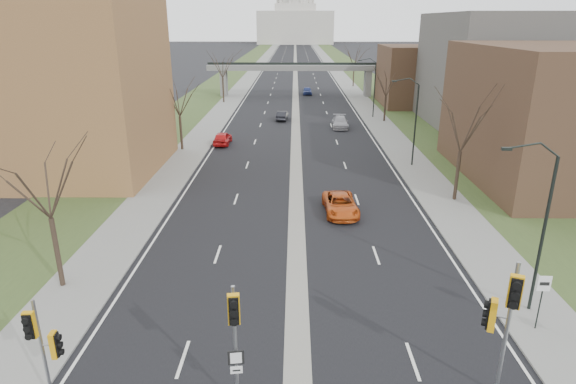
{
  "coord_description": "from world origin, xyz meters",
  "views": [
    {
      "loc": [
        -0.18,
        -15.23,
        13.91
      ],
      "look_at": [
        -0.56,
        12.77,
        3.95
      ],
      "focal_mm": 30.0,
      "sensor_mm": 36.0,
      "label": 1
    }
  ],
  "objects_px": {
    "car_right_far": "(307,91)",
    "car_left_near": "(223,138)",
    "signal_pole_right": "(504,312)",
    "car_right_near": "(341,204)",
    "signal_pole_left": "(43,342)",
    "speed_limit_sign": "(542,293)",
    "car_left_far": "(282,116)",
    "car_right_mid": "(340,122)",
    "signal_pole_median": "(235,330)"
  },
  "relations": [
    {
      "from": "car_left_far",
      "to": "car_right_far",
      "type": "xyz_separation_m",
      "value": [
        4.37,
        26.72,
        0.07
      ]
    },
    {
      "from": "car_left_near",
      "to": "car_right_near",
      "type": "xyz_separation_m",
      "value": [
        12.13,
        -21.74,
        -0.04
      ]
    },
    {
      "from": "car_left_near",
      "to": "car_right_near",
      "type": "bearing_deg",
      "value": 120.81
    },
    {
      "from": "car_left_near",
      "to": "car_right_far",
      "type": "height_order",
      "value": "car_left_near"
    },
    {
      "from": "signal_pole_right",
      "to": "signal_pole_left",
      "type": "bearing_deg",
      "value": -153.81
    },
    {
      "from": "signal_pole_median",
      "to": "car_right_mid",
      "type": "relative_size",
      "value": 1.0
    },
    {
      "from": "signal_pole_median",
      "to": "car_right_near",
      "type": "distance_m",
      "value": 20.96
    },
    {
      "from": "speed_limit_sign",
      "to": "car_right_far",
      "type": "bearing_deg",
      "value": 97.93
    },
    {
      "from": "car_right_near",
      "to": "speed_limit_sign",
      "type": "bearing_deg",
      "value": -64.72
    },
    {
      "from": "car_left_near",
      "to": "car_right_mid",
      "type": "relative_size",
      "value": 0.85
    },
    {
      "from": "signal_pole_median",
      "to": "car_right_far",
      "type": "bearing_deg",
      "value": 78.98
    },
    {
      "from": "signal_pole_median",
      "to": "car_left_far",
      "type": "distance_m",
      "value": 56.88
    },
    {
      "from": "speed_limit_sign",
      "to": "car_right_mid",
      "type": "xyz_separation_m",
      "value": [
        -5.22,
        46.26,
        -1.3
      ]
    },
    {
      "from": "signal_pole_left",
      "to": "speed_limit_sign",
      "type": "bearing_deg",
      "value": 11.34
    },
    {
      "from": "car_left_near",
      "to": "car_right_near",
      "type": "height_order",
      "value": "car_left_near"
    },
    {
      "from": "signal_pole_left",
      "to": "car_right_mid",
      "type": "height_order",
      "value": "signal_pole_left"
    },
    {
      "from": "car_right_mid",
      "to": "car_right_far",
      "type": "relative_size",
      "value": 1.2
    },
    {
      "from": "signal_pole_left",
      "to": "car_right_mid",
      "type": "xyz_separation_m",
      "value": [
        15.28,
        51.51,
        -2.32
      ]
    },
    {
      "from": "car_right_mid",
      "to": "car_right_far",
      "type": "xyz_separation_m",
      "value": [
        -3.75,
        32.04,
        -0.02
      ]
    },
    {
      "from": "signal_pole_median",
      "to": "signal_pole_right",
      "type": "height_order",
      "value": "signal_pole_right"
    },
    {
      "from": "signal_pole_median",
      "to": "signal_pole_right",
      "type": "xyz_separation_m",
      "value": [
        9.83,
        0.97,
        0.16
      ]
    },
    {
      "from": "car_right_near",
      "to": "signal_pole_right",
      "type": "bearing_deg",
      "value": -80.63
    },
    {
      "from": "signal_pole_left",
      "to": "car_left_near",
      "type": "bearing_deg",
      "value": 86.43
    },
    {
      "from": "car_right_near",
      "to": "car_right_far",
      "type": "height_order",
      "value": "car_right_far"
    },
    {
      "from": "signal_pole_median",
      "to": "car_right_near",
      "type": "relative_size",
      "value": 1.01
    },
    {
      "from": "car_right_mid",
      "to": "car_right_near",
      "type": "bearing_deg",
      "value": -92.64
    },
    {
      "from": "signal_pole_right",
      "to": "car_left_far",
      "type": "xyz_separation_m",
      "value": [
        -9.57,
        55.83,
        -3.13
      ]
    },
    {
      "from": "signal_pole_left",
      "to": "car_right_near",
      "type": "distance_m",
      "value": 23.72
    },
    {
      "from": "signal_pole_left",
      "to": "speed_limit_sign",
      "type": "xyz_separation_m",
      "value": [
        20.5,
        5.25,
        -1.02
      ]
    },
    {
      "from": "signal_pole_right",
      "to": "car_right_mid",
      "type": "distance_m",
      "value": 50.63
    },
    {
      "from": "car_left_near",
      "to": "car_right_mid",
      "type": "distance_m",
      "value": 17.8
    },
    {
      "from": "signal_pole_median",
      "to": "car_left_far",
      "type": "relative_size",
      "value": 1.27
    },
    {
      "from": "car_left_near",
      "to": "car_right_far",
      "type": "xyz_separation_m",
      "value": [
        11.13,
        41.81,
        -0.02
      ]
    },
    {
      "from": "car_left_near",
      "to": "car_right_far",
      "type": "relative_size",
      "value": 1.03
    },
    {
      "from": "speed_limit_sign",
      "to": "car_right_mid",
      "type": "relative_size",
      "value": 0.54
    },
    {
      "from": "signal_pole_median",
      "to": "car_left_far",
      "type": "height_order",
      "value": "signal_pole_median"
    },
    {
      "from": "speed_limit_sign",
      "to": "car_right_mid",
      "type": "height_order",
      "value": "speed_limit_sign"
    },
    {
      "from": "car_left_far",
      "to": "signal_pole_left",
      "type": "bearing_deg",
      "value": 87.92
    },
    {
      "from": "car_right_near",
      "to": "car_right_mid",
      "type": "height_order",
      "value": "car_right_mid"
    },
    {
      "from": "signal_pole_right",
      "to": "car_right_near",
      "type": "xyz_separation_m",
      "value": [
        -4.2,
        19.01,
        -3.08
      ]
    },
    {
      "from": "signal_pole_left",
      "to": "car_right_far",
      "type": "height_order",
      "value": "signal_pole_left"
    },
    {
      "from": "signal_pole_median",
      "to": "car_right_mid",
      "type": "bearing_deg",
      "value": 72.92
    },
    {
      "from": "signal_pole_right",
      "to": "car_left_near",
      "type": "bearing_deg",
      "value": 134.66
    },
    {
      "from": "car_right_far",
      "to": "car_left_near",
      "type": "bearing_deg",
      "value": -105.36
    },
    {
      "from": "signal_pole_median",
      "to": "speed_limit_sign",
      "type": "bearing_deg",
      "value": 13.2
    },
    {
      "from": "signal_pole_left",
      "to": "car_right_near",
      "type": "relative_size",
      "value": 0.91
    },
    {
      "from": "car_left_far",
      "to": "car_right_mid",
      "type": "distance_m",
      "value": 9.7
    },
    {
      "from": "car_left_far",
      "to": "car_right_near",
      "type": "xyz_separation_m",
      "value": [
        5.37,
        -36.82,
        0.04
      ]
    },
    {
      "from": "signal_pole_left",
      "to": "car_left_near",
      "type": "height_order",
      "value": "signal_pole_left"
    },
    {
      "from": "signal_pole_median",
      "to": "signal_pole_left",
      "type": "bearing_deg",
      "value": 172.3
    }
  ]
}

